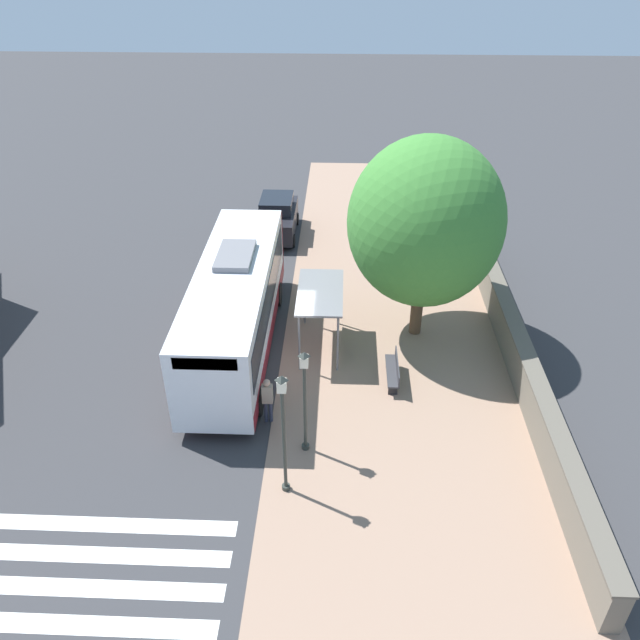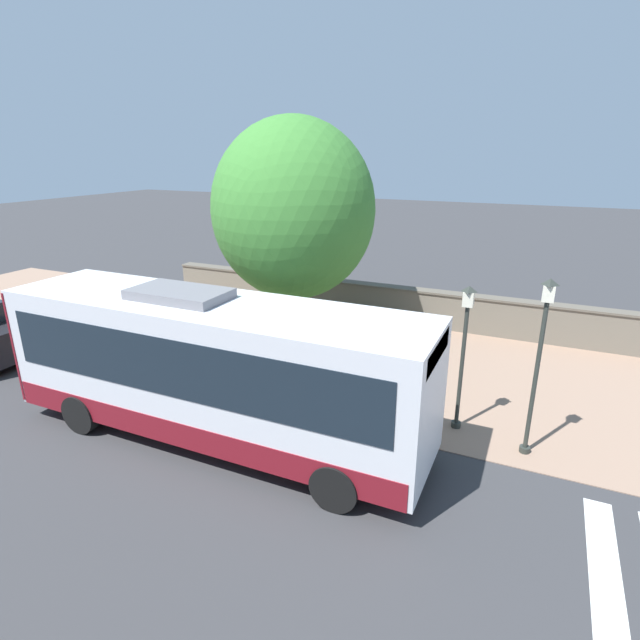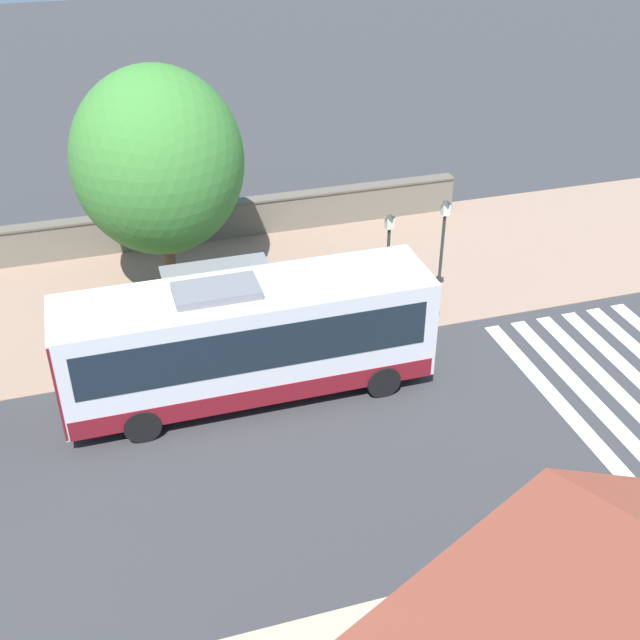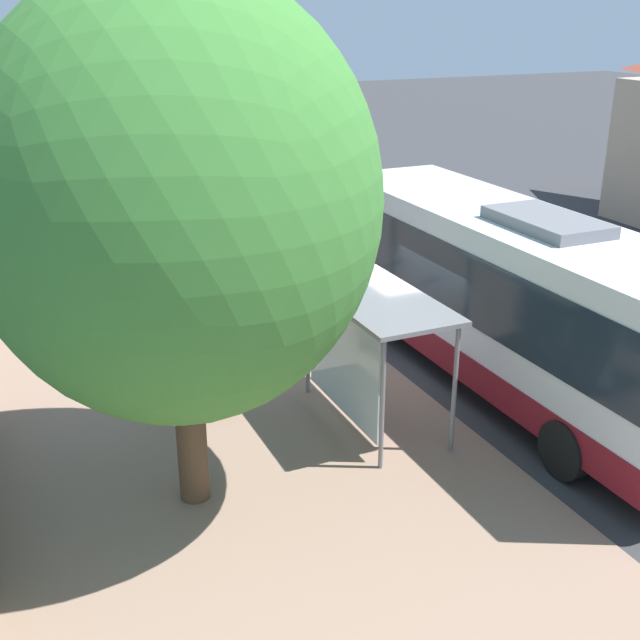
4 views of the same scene
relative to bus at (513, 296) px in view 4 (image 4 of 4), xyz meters
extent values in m
plane|color=#353538|center=(-1.68, 0.96, -1.90)|extent=(120.00, 120.00, 0.00)
cube|color=#937560|center=(-6.18, 0.96, -1.89)|extent=(9.00, 44.00, 0.02)
cube|color=silver|center=(3.32, 8.36, -1.89)|extent=(9.00, 0.50, 0.01)
cube|color=silver|center=(3.32, 9.31, -1.89)|extent=(9.00, 0.50, 0.01)
cube|color=silver|center=(3.32, 10.26, -1.89)|extent=(9.00, 0.50, 0.01)
cube|color=silver|center=(3.32, 11.21, -1.89)|extent=(9.00, 0.50, 0.01)
cube|color=silver|center=(3.32, 12.16, -1.89)|extent=(9.00, 0.50, 0.01)
cube|color=silver|center=(3.32, 13.11, -1.89)|extent=(9.00, 0.50, 0.01)
cube|color=silver|center=(0.00, 0.02, 0.05)|extent=(2.54, 10.35, 3.00)
cube|color=black|center=(0.00, 0.02, 0.44)|extent=(2.58, 9.52, 1.32)
cube|color=maroon|center=(0.00, 0.02, -1.15)|extent=(2.58, 10.14, 0.60)
cube|color=black|center=(0.00, 5.15, 1.25)|extent=(1.90, 0.08, 0.42)
cube|color=slate|center=(0.00, -0.76, 1.66)|extent=(1.27, 2.28, 0.22)
cylinder|color=black|center=(-1.19, 3.64, -1.40)|extent=(0.30, 1.00, 1.00)
cylinder|color=black|center=(1.19, 3.64, -1.40)|extent=(0.30, 1.00, 1.00)
cylinder|color=black|center=(-1.19, -3.19, -1.40)|extent=(0.30, 1.00, 1.00)
cylinder|color=slate|center=(-2.42, -1.77, -0.72)|extent=(0.08, 0.08, 2.35)
cylinder|color=slate|center=(-2.42, 1.27, -0.72)|extent=(0.08, 0.08, 2.35)
cylinder|color=slate|center=(-3.79, -1.77, -0.72)|extent=(0.08, 0.08, 2.35)
cylinder|color=slate|center=(-3.79, 1.27, -0.72)|extent=(0.08, 0.08, 2.35)
cube|color=slate|center=(-3.10, -0.25, 0.50)|extent=(1.67, 3.34, 0.08)
cube|color=silver|center=(-3.77, -0.25, -0.60)|extent=(0.03, 2.73, 1.88)
cylinder|color=#2D3347|center=(-1.67, 4.06, -1.48)|extent=(0.12, 0.12, 0.83)
cylinder|color=#2D3347|center=(-1.51, 4.06, -1.48)|extent=(0.12, 0.12, 0.83)
cube|color=gray|center=(-1.59, 4.06, -0.74)|extent=(0.34, 0.22, 0.67)
sphere|color=tan|center=(-1.59, 4.06, -0.29)|extent=(0.23, 0.23, 0.23)
cube|color=#333338|center=(-5.72, 1.81, -1.45)|extent=(0.40, 1.89, 0.06)
cube|color=#333338|center=(-5.89, 1.81, -1.22)|extent=(0.04, 1.89, 0.40)
cube|color=black|center=(-5.72, 1.06, -1.67)|extent=(0.32, 0.06, 0.45)
cube|color=black|center=(-5.72, 2.56, -1.67)|extent=(0.32, 0.06, 0.45)
cylinder|color=#2D332D|center=(-2.87, 5.26, -1.82)|extent=(0.24, 0.24, 0.16)
cylinder|color=#2D332D|center=(-2.87, 5.26, -0.28)|extent=(0.10, 0.10, 3.23)
cube|color=silver|center=(-2.87, 5.26, 1.51)|extent=(0.24, 0.24, 0.35)
pyramid|color=#2D332D|center=(-2.87, 5.26, 1.75)|extent=(0.28, 0.28, 0.14)
cylinder|color=#2D332D|center=(-2.40, 6.92, -1.82)|extent=(0.24, 0.24, 0.16)
cylinder|color=#2D332D|center=(-2.40, 6.92, -0.06)|extent=(0.10, 0.10, 3.68)
cube|color=silver|center=(-2.40, 6.92, 1.96)|extent=(0.24, 0.24, 0.35)
pyramid|color=#2D332D|center=(-2.40, 6.92, 2.21)|extent=(0.28, 0.28, 0.14)
cylinder|color=brown|center=(-6.82, -1.33, -0.31)|extent=(0.46, 0.46, 3.18)
ellipsoid|color=#3D7F33|center=(-6.82, -1.33, 2.82)|extent=(5.61, 5.61, 6.17)
camera|label=1|loc=(-3.87, 19.25, 12.10)|focal=35.00mm
camera|label=2|loc=(8.66, 6.73, 4.79)|focal=28.00mm
camera|label=3|loc=(18.38, -3.43, 12.37)|focal=45.00mm
camera|label=4|loc=(-9.36, -11.81, 5.31)|focal=45.00mm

